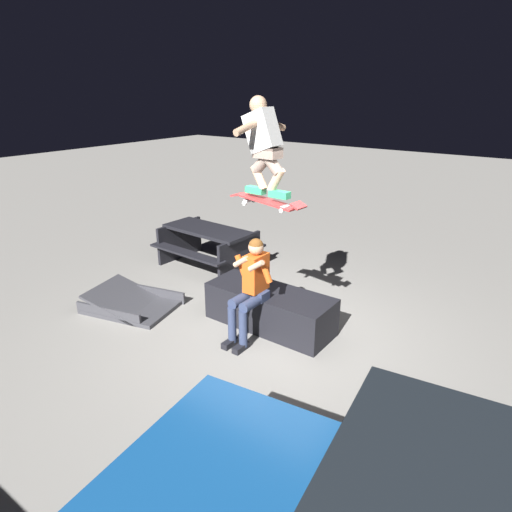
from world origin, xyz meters
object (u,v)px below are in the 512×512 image
object	(u,v)px
skater_airborne	(264,142)
kicker_ramp	(132,305)
skateboard	(267,201)
picnic_table_back	(208,241)
ledge_box_main	(270,308)
person_sitting_on_ledge	(251,285)

from	to	relation	value
skater_airborne	kicker_ramp	xyz separation A→B (m)	(2.10, 0.47, -2.51)
skateboard	skater_airborne	size ratio (longest dim) A/B	0.92
kicker_ramp	picnic_table_back	size ratio (longest dim) A/B	0.81
ledge_box_main	person_sitting_on_ledge	bearing A→B (deg)	86.28
ledge_box_main	skater_airborne	bearing A→B (deg)	108.57
skateboard	kicker_ramp	world-z (taller)	skateboard
person_sitting_on_ledge	skater_airborne	distance (m)	1.81
kicker_ramp	picnic_table_back	xyz separation A→B (m)	(0.21, -1.99, 0.43)
kicker_ramp	picnic_table_back	bearing A→B (deg)	-84.04
kicker_ramp	picnic_table_back	distance (m)	2.05
skateboard	skater_airborne	xyz separation A→B (m)	(0.06, -0.00, 0.69)
skateboard	kicker_ramp	distance (m)	2.86
kicker_ramp	picnic_table_back	world-z (taller)	picnic_table_back
skater_airborne	ledge_box_main	bearing A→B (deg)	-71.43
kicker_ramp	ledge_box_main	bearing A→B (deg)	-158.12
ledge_box_main	skater_airborne	xyz separation A→B (m)	(-0.11, 0.33, 2.31)
ledge_box_main	skateboard	size ratio (longest dim) A/B	1.76
ledge_box_main	kicker_ramp	bearing A→B (deg)	21.88
skateboard	picnic_table_back	bearing A→B (deg)	-32.74
picnic_table_back	skater_airborne	bearing A→B (deg)	146.69
person_sitting_on_ledge	skateboard	bearing A→B (deg)	-159.14
ledge_box_main	skater_airborne	distance (m)	2.33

